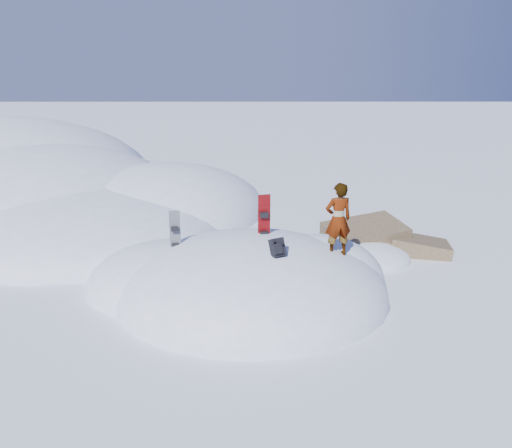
{
  "coord_description": "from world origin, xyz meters",
  "views": [
    {
      "loc": [
        0.08,
        -11.59,
        5.76
      ],
      "look_at": [
        0.11,
        0.3,
        1.81
      ],
      "focal_mm": 35.0,
      "sensor_mm": 36.0,
      "label": 1
    }
  ],
  "objects_px": {
    "snowboard_red": "(264,226)",
    "person": "(338,219)",
    "snowboard_dark": "(175,239)",
    "backpack": "(277,248)"
  },
  "relations": [
    {
      "from": "snowboard_dark",
      "to": "backpack",
      "type": "xyz_separation_m",
      "value": [
        2.56,
        -1.18,
        0.2
      ]
    },
    {
      "from": "snowboard_red",
      "to": "backpack",
      "type": "relative_size",
      "value": 3.32
    },
    {
      "from": "snowboard_red",
      "to": "backpack",
      "type": "height_order",
      "value": "snowboard_red"
    },
    {
      "from": "snowboard_red",
      "to": "backpack",
      "type": "bearing_deg",
      "value": -92.86
    },
    {
      "from": "snowboard_red",
      "to": "snowboard_dark",
      "type": "height_order",
      "value": "snowboard_red"
    },
    {
      "from": "snowboard_dark",
      "to": "person",
      "type": "distance_m",
      "value": 4.13
    },
    {
      "from": "backpack",
      "to": "person",
      "type": "height_order",
      "value": "person"
    },
    {
      "from": "backpack",
      "to": "snowboard_red",
      "type": "bearing_deg",
      "value": 75.55
    },
    {
      "from": "snowboard_dark",
      "to": "person",
      "type": "xyz_separation_m",
      "value": [
        4.06,
        -0.39,
        0.64
      ]
    },
    {
      "from": "snowboard_red",
      "to": "person",
      "type": "xyz_separation_m",
      "value": [
        1.8,
        -0.61,
        0.38
      ]
    }
  ]
}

